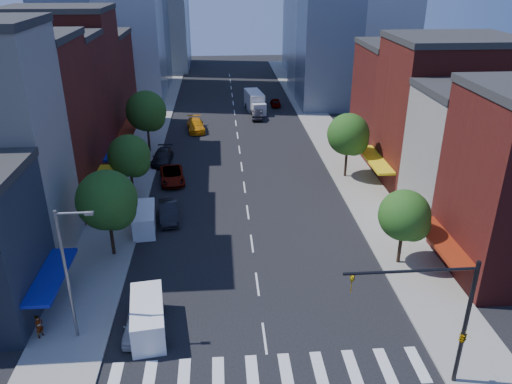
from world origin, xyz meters
The scene contains 30 objects.
ground centered at (0.00, 0.00, 0.00)m, with size 220.00×220.00×0.00m, color black.
sidewalk_left centered at (-12.50, 40.00, 0.07)m, with size 5.00×120.00×0.15m, color gray.
sidewalk_right centered at (12.50, 40.00, 0.07)m, with size 5.00×120.00×0.15m, color gray.
crosswalk centered at (0.00, -3.00, 0.01)m, with size 19.00×3.00×0.01m, color silver.
bldg_left_2 centered at (-21.00, 20.50, 8.00)m, with size 12.00×9.00×16.00m, color #5A1915.
bldg_left_3 centered at (-21.00, 29.00, 7.50)m, with size 12.00×8.00×15.00m, color #591816.
bldg_left_4 centered at (-21.00, 37.50, 8.50)m, with size 12.00×9.00×17.00m, color #5A1915.
bldg_left_5 centered at (-21.00, 47.00, 6.50)m, with size 12.00×10.00×13.00m, color #591816.
bldg_right_1 centered at (21.00, 15.00, 6.00)m, with size 12.00×8.00×12.00m, color beige.
bldg_right_2 centered at (21.00, 24.00, 7.50)m, with size 12.00×10.00×15.00m, color #5A1915.
bldg_right_3 centered at (21.00, 34.00, 6.50)m, with size 12.00×10.00×13.00m, color #591816.
traffic_signal centered at (9.94, -4.50, 4.16)m, with size 7.24×2.24×8.00m.
streetlight centered at (-11.81, 1.00, 5.28)m, with size 2.25×0.25×9.00m.
tree_left_near centered at (-11.35, 10.92, 4.87)m, with size 4.80×4.80×7.30m.
tree_left_mid centered at (-11.35, 21.92, 4.53)m, with size 4.20×4.20×6.65m.
tree_left_far centered at (-11.35, 35.92, 5.20)m, with size 5.00×5.00×7.75m.
tree_right_near centered at (11.65, 7.92, 4.19)m, with size 4.00×4.00×6.20m.
tree_right_far centered at (11.65, 25.92, 4.86)m, with size 4.60×4.60×7.20m.
parked_car_front centered at (-8.16, 1.18, 0.70)m, with size 1.66×4.12×1.40m, color #B3B3B8.
parked_car_second centered at (-7.50, 17.06, 0.80)m, with size 1.69×4.85×1.60m, color black.
parked_car_third centered at (-7.86, 26.07, 0.76)m, with size 2.51×5.44×1.51m, color #999999.
parked_car_rear centered at (-9.50, 32.06, 0.77)m, with size 2.15×5.29×1.53m, color black.
cargo_van_near centered at (-7.48, 1.16, 1.08)m, with size 2.72×5.37×2.19m.
cargo_van_far centered at (-9.49, 15.20, 1.01)m, with size 2.37×4.94×2.04m.
taxi centered at (-5.89, 44.63, 0.83)m, with size 2.32×5.70×1.65m, color orange.
traffic_car_oncoming centered at (3.43, 50.09, 0.75)m, with size 1.59×4.56×1.50m, color black.
traffic_car_far centered at (7.11, 57.48, 0.68)m, with size 1.60×3.98×1.36m, color #999999.
box_truck centered at (3.40, 54.84, 1.43)m, with size 3.17×7.76×3.03m.
pedestrian_near centered at (-14.32, 1.08, 0.96)m, with size 0.59×0.39×1.62m, color #999999.
pedestrian_far centered at (-10.50, 16.94, 1.06)m, with size 0.89×0.69×1.83m, color #999999.
Camera 1 is at (-2.45, -25.16, 21.90)m, focal length 35.00 mm.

